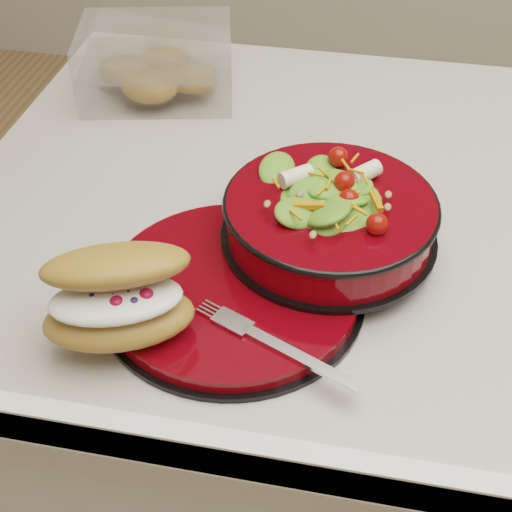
% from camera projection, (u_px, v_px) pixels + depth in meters
% --- Properties ---
extents(island_counter, '(1.24, 0.74, 0.90)m').
position_uv_depth(island_counter, '(426.00, 434.00, 1.12)').
color(island_counter, beige).
rests_on(island_counter, ground).
extents(dinner_plate, '(0.27, 0.27, 0.02)m').
position_uv_depth(dinner_plate, '(233.00, 289.00, 0.71)').
color(dinner_plate, black).
rests_on(dinner_plate, island_counter).
extents(salad_bowl, '(0.23, 0.23, 0.09)m').
position_uv_depth(salad_bowl, '(330.00, 212.00, 0.73)').
color(salad_bowl, black).
rests_on(salad_bowl, dinner_plate).
extents(croissant, '(0.15, 0.13, 0.08)m').
position_uv_depth(croissant, '(119.00, 297.00, 0.63)').
color(croissant, '#A66B32').
rests_on(croissant, dinner_plate).
extents(fork, '(0.15, 0.08, 0.00)m').
position_uv_depth(fork, '(279.00, 346.00, 0.64)').
color(fork, silver).
rests_on(fork, dinner_plate).
extents(pastry_box, '(0.24, 0.19, 0.09)m').
position_uv_depth(pastry_box, '(157.00, 64.00, 1.00)').
color(pastry_box, white).
rests_on(pastry_box, island_counter).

